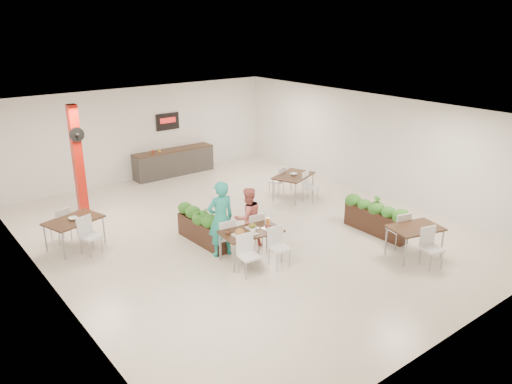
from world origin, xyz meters
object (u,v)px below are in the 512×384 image
Objects in this scene: diner_man at (221,219)px; side_table_b at (293,178)px; service_counter at (174,161)px; side_table_c at (415,232)px; red_column at (78,160)px; side_table_a at (74,224)px; main_table at (251,235)px; diner_woman at (248,217)px; planter_right at (376,216)px; planter_left at (201,225)px.

side_table_b is (4.07, 1.96, -0.29)m from diner_man.
service_counter is 1.79× the size of side_table_c.
red_column is 1.92× the size of side_table_b.
side_table_a and side_table_b have the same top height.
diner_man reaches higher than side_table_b.
main_table is 1.05× the size of side_table_c.
main_table is 1.06× the size of side_table_b.
red_column reaches higher than side_table_b.
planter_right is at bearing 162.48° from diner_woman.
red_column is 1.60× the size of planter_right.
diner_woman reaches higher than planter_left.
planter_left is at bearing 174.45° from side_table_b.
diner_man is 0.99× the size of planter_left.
side_table_a is 1.00× the size of side_table_c.
red_column reaches higher than service_counter.
diner_man is at bearing 159.75° from planter_right.
planter_left is at bearing 148.39° from side_table_c.
red_column is 9.17m from side_table_c.
service_counter is at bearing 90.55° from side_table_b.
side_table_a is at bearing -114.66° from red_column.
service_counter is 6.63m from diner_woman.
planter_right is at bearing -113.65° from side_table_b.
planter_right is (3.93, -2.28, -0.00)m from planter_left.
planter_right reaches higher than side_table_c.
diner_man is 4.19m from planter_right.
main_table is 1.05× the size of side_table_a.
main_table is 4.39m from side_table_a.
main_table is at bearing -63.93° from side_table_a.
planter_left is (-0.02, 0.84, -0.43)m from diner_man.
side_table_b is at bearing 98.37° from side_table_c.
red_column reaches higher than diner_man.
diner_man is 0.93× the size of planter_right.
service_counter is 1.70× the size of main_table.
red_column is 4.93m from diner_man.
planter_right is (3.52, -0.79, -0.13)m from main_table.
service_counter is 6.86m from diner_man.
planter_left reaches higher than side_table_a.
planter_right reaches higher than main_table.
side_table_a is at bearing -141.74° from service_counter.
diner_woman reaches higher than main_table.
diner_woman is 3.43m from planter_right.
red_column is 1.70× the size of planter_left.
planter_right is at bearing -78.62° from service_counter.
diner_man is 1.12× the size of side_table_b.
red_column is at bearing -62.49° from diner_man.
side_table_c is (-0.50, -4.83, -0.01)m from side_table_b.
planter_right is (3.91, -1.44, -0.43)m from diner_man.
side_table_a is (-2.59, 1.72, 0.13)m from planter_left.
red_column is at bearing -54.20° from diner_woman.
planter_right is 1.20× the size of side_table_b.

